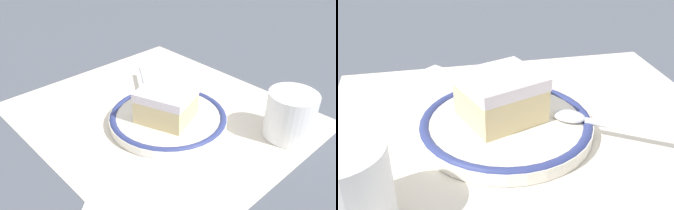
% 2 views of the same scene
% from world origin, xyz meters
% --- Properties ---
extents(ground_plane, '(2.40, 2.40, 0.00)m').
position_xyz_m(ground_plane, '(0.00, 0.00, 0.00)').
color(ground_plane, '#4C515B').
extents(placemat, '(0.47, 0.42, 0.00)m').
position_xyz_m(placemat, '(0.00, 0.00, 0.00)').
color(placemat, beige).
rests_on(placemat, ground_plane).
extents(plate, '(0.20, 0.20, 0.02)m').
position_xyz_m(plate, '(0.03, -0.01, 0.01)').
color(plate, silver).
rests_on(plate, placemat).
extents(cake_slice, '(0.10, 0.10, 0.05)m').
position_xyz_m(cake_slice, '(0.03, -0.02, 0.04)').
color(cake_slice, beige).
rests_on(cake_slice, plate).
extents(spoon, '(0.12, 0.08, 0.01)m').
position_xyz_m(spoon, '(-0.06, 0.02, 0.02)').
color(spoon, silver).
rests_on(spoon, plate).
extents(cup, '(0.08, 0.08, 0.08)m').
position_xyz_m(cup, '(0.18, 0.11, 0.03)').
color(cup, white).
rests_on(cup, placemat).
extents(napkin, '(0.17, 0.17, 0.00)m').
position_xyz_m(napkin, '(0.11, -0.14, 0.00)').
color(napkin, white).
rests_on(napkin, placemat).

